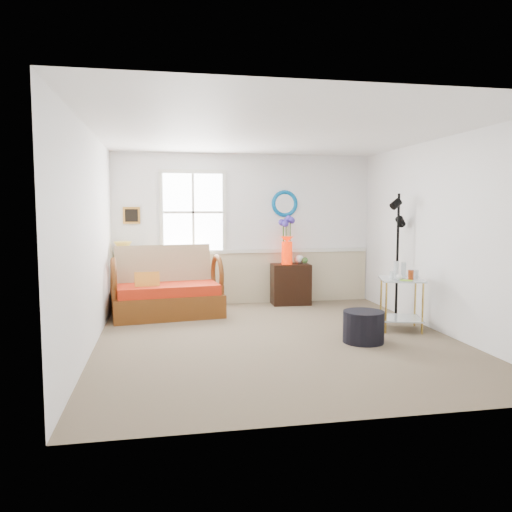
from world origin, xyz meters
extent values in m
cube|color=#7A6C56|center=(0.00, 0.00, 0.00)|extent=(4.50, 5.00, 0.01)
cube|color=white|center=(0.00, 0.00, 2.60)|extent=(4.50, 5.00, 0.01)
cube|color=white|center=(0.00, 2.50, 1.30)|extent=(4.50, 0.01, 2.60)
cube|color=white|center=(0.00, -2.50, 1.30)|extent=(4.50, 0.01, 2.60)
cube|color=white|center=(-2.25, 0.00, 1.30)|extent=(0.01, 5.00, 2.60)
cube|color=white|center=(2.25, 0.00, 1.30)|extent=(0.01, 5.00, 2.60)
cube|color=#BCAD89|center=(0.00, 2.48, 0.45)|extent=(4.46, 0.02, 0.90)
cube|color=silver|center=(0.00, 2.47, 0.92)|extent=(4.46, 0.04, 0.06)
cube|color=#C98735|center=(-1.92, 2.48, 1.55)|extent=(0.28, 0.03, 0.28)
torus|color=#0580B5|center=(0.70, 2.48, 1.75)|extent=(0.47, 0.07, 0.47)
imported|color=#3B652C|center=(-1.91, 2.31, 0.76)|extent=(0.53, 0.54, 0.31)
cylinder|color=black|center=(1.03, -0.33, 0.20)|extent=(0.65, 0.65, 0.39)
camera|label=1|loc=(-1.42, -6.08, 1.67)|focal=35.00mm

